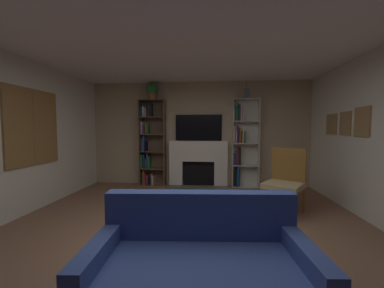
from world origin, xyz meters
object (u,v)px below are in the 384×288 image
at_px(tv, 199,128).
at_px(vase_with_flowers, 246,93).
at_px(couch, 200,273).
at_px(fireplace, 198,162).
at_px(armchair, 285,180).
at_px(coffee_table, 204,227).
at_px(bookshelf_left, 150,144).
at_px(potted_plant, 152,90).
at_px(bookshelf_right, 242,144).

xyz_separation_m(tv, vase_with_flowers, (1.17, -0.12, 0.84)).
relative_size(vase_with_flowers, couch, 0.24).
xyz_separation_m(fireplace, couch, (0.28, -4.03, -0.32)).
bearing_deg(vase_with_flowers, armchair, -74.93).
height_order(vase_with_flowers, coffee_table, vase_with_flowers).
bearing_deg(armchair, bookshelf_left, 149.15).
relative_size(tv, potted_plant, 2.70).
relative_size(potted_plant, couch, 0.24).
xyz_separation_m(fireplace, tv, (0.00, 0.08, 0.88)).
height_order(tv, bookshelf_left, bookshelf_left).
distance_m(fireplace, vase_with_flowers, 2.08).
bearing_deg(tv, bookshelf_left, -176.30).
relative_size(tv, bookshelf_left, 0.54).
height_order(bookshelf_left, vase_with_flowers, vase_with_flowers).
bearing_deg(bookshelf_right, armchair, -73.01).
bearing_deg(bookshelf_right, fireplace, -179.02).
xyz_separation_m(fireplace, bookshelf_left, (-1.25, 0.00, 0.45)).
xyz_separation_m(bookshelf_left, vase_with_flowers, (2.42, -0.04, 1.27)).
bearing_deg(couch, coffee_table, 89.75).
bearing_deg(fireplace, bookshelf_left, 179.93).
relative_size(bookshelf_left, coffee_table, 2.58).
bearing_deg(coffee_table, bookshelf_right, 76.08).
bearing_deg(bookshelf_right, vase_with_flowers, -35.82).
height_order(potted_plant, coffee_table, potted_plant).
relative_size(fireplace, bookshelf_right, 0.72).
xyz_separation_m(armchair, coffee_table, (-1.35, -1.56, -0.22)).
height_order(tv, bookshelf_right, bookshelf_right).
height_order(armchair, coffee_table, armchair).
xyz_separation_m(tv, couch, (0.28, -4.11, -1.20)).
relative_size(fireplace, potted_plant, 3.60).
bearing_deg(fireplace, armchair, -46.55).
xyz_separation_m(vase_with_flowers, coffee_table, (-0.89, -3.24, -1.99)).
distance_m(bookshelf_right, couch, 4.20).
bearing_deg(couch, vase_with_flowers, 77.32).
xyz_separation_m(fireplace, bookshelf_right, (1.10, 0.02, 0.46)).
bearing_deg(coffee_table, couch, -90.25).
height_order(tv, couch, tv).
relative_size(fireplace, couch, 0.88).
bearing_deg(bookshelf_right, couch, -101.45).
bearing_deg(bookshelf_left, bookshelf_right, 0.42).
bearing_deg(coffee_table, potted_plant, 114.18).
bearing_deg(vase_with_flowers, tv, 174.17).
height_order(fireplace, tv, tv).
distance_m(couch, coffee_table, 0.76).
relative_size(bookshelf_right, armchair, 1.97).
bearing_deg(vase_with_flowers, couch, -102.68).
xyz_separation_m(potted_plant, armchair, (2.80, -1.68, -1.88)).
xyz_separation_m(potted_plant, vase_with_flowers, (2.35, 0.00, -0.11)).
distance_m(bookshelf_left, vase_with_flowers, 2.74).
xyz_separation_m(couch, coffee_table, (0.00, 0.75, 0.06)).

